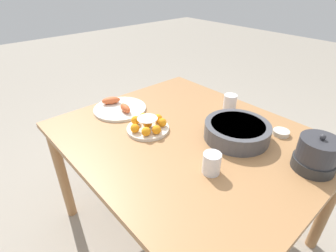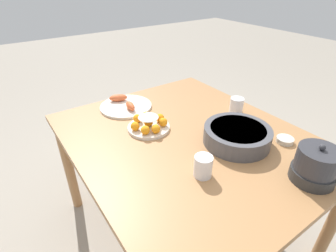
# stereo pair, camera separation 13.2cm
# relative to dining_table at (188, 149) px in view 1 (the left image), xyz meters

# --- Properties ---
(ground_plane) EXTENTS (12.00, 12.00, 0.00)m
(ground_plane) POSITION_rel_dining_table_xyz_m (0.00, 0.00, -0.63)
(ground_plane) COLOR #9E9384
(dining_table) EXTENTS (1.28, 1.08, 0.71)m
(dining_table) POSITION_rel_dining_table_xyz_m (0.00, 0.00, 0.00)
(dining_table) COLOR #A87547
(dining_table) RESTS_ON ground_plane
(cake_plate) EXTENTS (0.22, 0.22, 0.08)m
(cake_plate) POSITION_rel_dining_table_xyz_m (-0.18, -0.12, 0.11)
(cake_plate) COLOR silver
(cake_plate) RESTS_ON dining_table
(serving_bowl) EXTENTS (0.32, 0.32, 0.08)m
(serving_bowl) POSITION_rel_dining_table_xyz_m (0.17, 0.16, 0.13)
(serving_bowl) COLOR #4C4C51
(serving_bowl) RESTS_ON dining_table
(sauce_bowl) EXTENTS (0.08, 0.08, 0.02)m
(sauce_bowl) POSITION_rel_dining_table_xyz_m (0.30, 0.36, 0.10)
(sauce_bowl) COLOR silver
(sauce_bowl) RESTS_ON dining_table
(seafood_platter) EXTENTS (0.31, 0.31, 0.06)m
(seafood_platter) POSITION_rel_dining_table_xyz_m (-0.47, -0.11, 0.10)
(seafood_platter) COLOR silver
(seafood_platter) RESTS_ON dining_table
(cup_near) EXTENTS (0.07, 0.07, 0.09)m
(cup_near) POSITION_rel_dining_table_xyz_m (0.26, -0.13, 0.13)
(cup_near) COLOR white
(cup_near) RESTS_ON dining_table
(cup_far) EXTENTS (0.08, 0.08, 0.09)m
(cup_far) POSITION_rel_dining_table_xyz_m (-0.05, 0.39, 0.13)
(cup_far) COLOR white
(cup_far) RESTS_ON dining_table
(warming_pot) EXTENTS (0.17, 0.17, 0.17)m
(warming_pot) POSITION_rel_dining_table_xyz_m (0.52, 0.21, 0.15)
(warming_pot) COLOR #2D2D2D
(warming_pot) RESTS_ON dining_table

